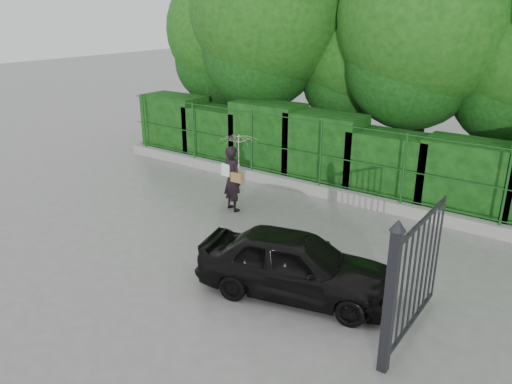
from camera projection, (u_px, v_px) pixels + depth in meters
The scene contains 8 objects.
ground at pixel (199, 252), 10.61m from camera, with size 80.00×80.00×0.00m, color gray.
kerb at pixel (306, 187), 13.99m from camera, with size 14.00×0.25×0.30m, color #9E9E99.
fence at pixel (315, 153), 13.50m from camera, with size 14.13×0.06×1.80m.
hedge at pixel (326, 151), 14.42m from camera, with size 14.20×1.20×2.22m.
trees at pixel (403, 17), 14.27m from camera, with size 17.10×6.15×8.08m.
gate at pixel (403, 284), 7.13m from camera, with size 0.22×2.33×2.36m.
woman at pixel (236, 161), 12.37m from camera, with size 1.00×1.01×2.00m.
car at pixel (295, 264), 8.90m from camera, with size 1.42×3.52×1.20m, color black.
Camera 1 is at (6.52, -7.01, 4.91)m, focal length 35.00 mm.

